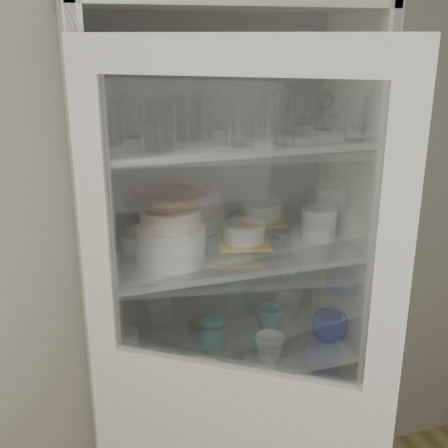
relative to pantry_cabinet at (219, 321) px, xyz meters
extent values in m
cube|color=#A59E90|center=(-0.20, 0.16, 0.36)|extent=(3.60, 0.02, 2.60)
cube|color=beige|center=(-0.48, -0.06, 0.11)|extent=(0.03, 0.45, 2.10)
cube|color=beige|center=(0.48, -0.06, 0.11)|extent=(0.03, 0.45, 2.10)
cube|color=slate|center=(0.00, 0.15, 0.11)|extent=(1.00, 0.03, 2.10)
cube|color=beige|center=(0.00, -0.06, 1.14)|extent=(1.00, 0.45, 0.03)
cube|color=silver|center=(0.00, -0.08, -0.49)|extent=(0.94, 0.42, 0.02)
cube|color=silver|center=(0.00, -0.08, -0.09)|extent=(0.94, 0.42, 0.02)
cube|color=silver|center=(0.00, -0.08, 0.31)|extent=(0.94, 0.42, 0.02)
cube|color=silver|center=(0.00, -0.08, 0.71)|extent=(0.94, 0.42, 0.02)
cube|color=beige|center=(-0.13, -0.55, 1.01)|extent=(0.76, 0.55, 0.10)
cube|color=beige|center=(-0.46, -0.31, 0.56)|extent=(0.10, 0.08, 0.80)
cube|color=beige|center=(0.20, -0.78, 0.56)|extent=(0.10, 0.08, 0.80)
cube|color=silver|center=(-0.13, -0.55, 0.56)|extent=(0.60, 0.43, 0.78)
cylinder|color=silver|center=(-0.26, -0.19, 0.80)|extent=(0.09, 0.09, 0.15)
cylinder|color=silver|center=(-0.28, -0.19, 0.79)|extent=(0.09, 0.09, 0.14)
cylinder|color=silver|center=(-0.25, -0.22, 0.79)|extent=(0.07, 0.07, 0.15)
cylinder|color=silver|center=(0.01, -0.21, 0.79)|extent=(0.09, 0.09, 0.14)
cylinder|color=silver|center=(0.00, -0.17, 0.79)|extent=(0.09, 0.09, 0.14)
cylinder|color=silver|center=(0.15, -0.22, 0.79)|extent=(0.08, 0.08, 0.14)
cylinder|color=silver|center=(0.41, -0.21, 0.79)|extent=(0.09, 0.09, 0.15)
cylinder|color=silver|center=(-0.37, -0.06, 0.79)|extent=(0.09, 0.09, 0.15)
cylinder|color=silver|center=(-0.12, -0.04, 0.80)|extent=(0.09, 0.09, 0.16)
cylinder|color=silver|center=(-0.08, -0.07, 0.79)|extent=(0.09, 0.09, 0.14)
cylinder|color=silver|center=(-0.11, -0.05, 0.80)|extent=(0.09, 0.09, 0.15)
cylinder|color=silver|center=(0.22, -0.04, 0.79)|extent=(0.09, 0.09, 0.14)
cylinder|color=white|center=(-0.20, -0.11, 0.38)|extent=(0.23, 0.23, 0.13)
cylinder|color=white|center=(-0.25, 0.07, 0.35)|extent=(0.21, 0.21, 0.06)
cylinder|color=beige|center=(-0.20, -0.11, 0.48)|extent=(0.24, 0.24, 0.06)
imported|color=brown|center=(-0.20, -0.11, 0.54)|extent=(0.26, 0.26, 0.06)
cylinder|color=silver|center=(0.07, -0.07, 0.33)|extent=(0.39, 0.39, 0.02)
cube|color=yellow|center=(0.07, -0.07, 0.34)|extent=(0.22, 0.22, 0.01)
cylinder|color=white|center=(0.07, -0.07, 0.38)|extent=(0.18, 0.18, 0.07)
cylinder|color=silver|center=(0.38, -0.06, 0.38)|extent=(0.13, 0.13, 0.12)
imported|color=#102D9C|center=(0.41, -0.13, -0.03)|extent=(0.18, 0.18, 0.11)
imported|color=#177A82|center=(0.22, 0.00, -0.03)|extent=(0.13, 0.13, 0.10)
imported|color=white|center=(0.13, -0.20, -0.03)|extent=(0.12, 0.12, 0.10)
cylinder|color=#177A82|center=(-0.05, -0.06, -0.03)|extent=(0.10, 0.10, 0.10)
ellipsoid|color=#177A82|center=(-0.05, -0.06, 0.03)|extent=(0.10, 0.10, 0.02)
cylinder|color=silver|center=(-0.22, -0.16, -0.06)|extent=(0.09, 0.09, 0.04)
cylinder|color=white|center=(-0.37, -0.03, -0.02)|extent=(0.11, 0.11, 0.12)
imported|color=beige|center=(-0.23, -0.09, -0.44)|extent=(0.31, 0.31, 0.08)
cube|color=#979797|center=(0.16, -0.05, -0.45)|extent=(0.26, 0.23, 0.06)
camera|label=1|loc=(-0.59, -1.85, 1.05)|focal=45.00mm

